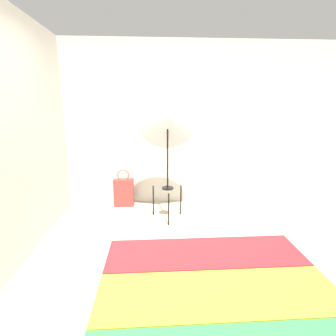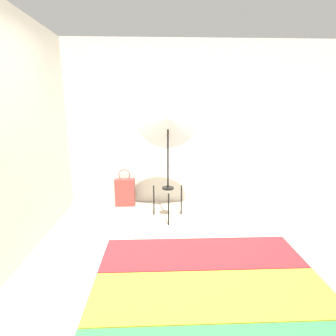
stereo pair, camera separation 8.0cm
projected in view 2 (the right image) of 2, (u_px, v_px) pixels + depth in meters
The scene contains 5 objects.
ground_plane at pixel (164, 279), 2.50m from camera, with size 14.00×14.00×0.00m, color tan.
wall_back at pixel (160, 125), 4.23m from camera, with size 8.00×0.05×2.60m.
wall_side_left at pixel (34, 133), 3.10m from camera, with size 0.05×8.00×2.60m.
photo_umbrella at pixel (168, 118), 3.51m from camera, with size 0.92×0.39×1.93m.
tote_bag at pixel (125, 192), 4.27m from camera, with size 0.32×0.13×0.61m.
Camera 2 is at (-0.04, -2.17, 1.63)m, focal length 28.00 mm.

